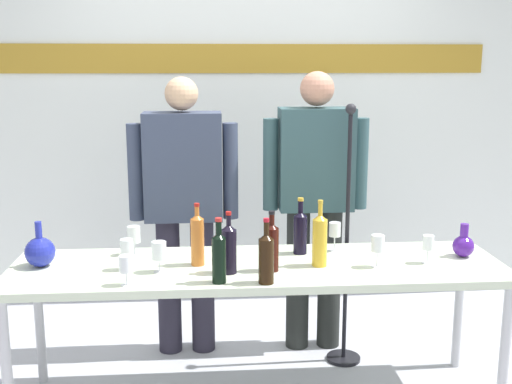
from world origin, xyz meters
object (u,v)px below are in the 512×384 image
object	(u,v)px
wine_glass_right_0	(428,244)
wine_glass_right_2	(335,230)
wine_bottle_5	(229,247)
wine_bottle_6	(219,255)
wine_bottle_1	(266,257)
wine_bottle_2	(300,230)
decanter_blue_left	(40,251)
wine_bottle_0	(320,239)
microphone_stand	(346,279)
presenter_left	(184,198)
presenter_right	(315,193)
decanter_blue_right	(463,245)
display_table	(258,275)
wine_bottle_4	(197,238)
wine_glass_left_0	(159,251)
wine_glass_left_1	(126,265)
wine_glass_left_2	(127,249)
wine_glass_right_1	(378,244)
wine_glass_left_3	(134,235)
wine_bottle_3	(272,245)

from	to	relation	value
wine_glass_right_0	wine_glass_right_2	world-z (taller)	wine_glass_right_2
wine_bottle_5	wine_bottle_6	size ratio (longest dim) A/B	0.99
wine_bottle_1	wine_bottle_2	bearing A→B (deg)	63.59
wine_bottle_5	wine_glass_right_2	distance (m)	0.66
decanter_blue_left	wine_bottle_0	xyz separation A→B (m)	(1.38, -0.09, 0.06)
microphone_stand	wine_glass_right_2	bearing A→B (deg)	-118.64
presenter_left	presenter_right	world-z (taller)	presenter_right
decanter_blue_right	wine_bottle_6	size ratio (longest dim) A/B	0.57
display_table	wine_bottle_1	xyz separation A→B (m)	(0.01, -0.28, 0.18)
wine_bottle_0	wine_bottle_2	size ratio (longest dim) A/B	1.11
wine_bottle_6	wine_glass_right_2	distance (m)	0.77
presenter_right	wine_bottle_1	distance (m)	0.98
wine_bottle_4	wine_glass_left_0	world-z (taller)	wine_bottle_4
wine_glass_left_1	wine_bottle_4	bearing A→B (deg)	40.41
decanter_blue_left	wine_bottle_0	world-z (taller)	wine_bottle_0
microphone_stand	wine_glass_left_2	bearing A→B (deg)	-159.40
wine_bottle_0	wine_bottle_4	distance (m)	0.61
decanter_blue_right	wine_bottle_4	world-z (taller)	wine_bottle_4
wine_bottle_1	wine_glass_left_1	xyz separation A→B (m)	(-0.64, 0.02, -0.03)
presenter_right	wine_glass_left_2	distance (m)	1.23
wine_glass_right_2	presenter_right	bearing A→B (deg)	95.04
decanter_blue_right	presenter_left	size ratio (longest dim) A/B	0.11
wine_bottle_1	wine_glass_right_1	xyz separation A→B (m)	(0.57, 0.19, -0.01)
wine_glass_right_1	wine_glass_right_0	bearing A→B (deg)	8.65
wine_bottle_4	wine_glass_right_0	size ratio (longest dim) A/B	2.19
wine_glass_right_0	wine_glass_right_1	size ratio (longest dim) A/B	0.88
wine_glass_left_1	wine_bottle_0	bearing A→B (deg)	12.98
wine_glass_left_0	wine_glass_right_0	world-z (taller)	wine_glass_left_0
wine_glass_left_0	wine_glass_right_0	size ratio (longest dim) A/B	1.05
display_table	presenter_left	world-z (taller)	presenter_left
wine_glass_left_0	wine_glass_right_1	world-z (taller)	wine_glass_right_1
wine_glass_left_3	microphone_stand	bearing A→B (deg)	9.74
wine_bottle_2	microphone_stand	world-z (taller)	microphone_stand
display_table	wine_glass_right_1	xyz separation A→B (m)	(0.58, -0.09, 0.17)
presenter_right	wine_glass_right_0	xyz separation A→B (m)	(0.46, -0.67, -0.13)
display_table	wine_glass_right_0	world-z (taller)	wine_glass_right_0
wine_glass_right_1	presenter_right	bearing A→B (deg)	105.37
decanter_blue_left	decanter_blue_right	size ratio (longest dim) A/B	1.30
wine_bottle_2	wine_glass_right_2	distance (m)	0.19
decanter_blue_left	decanter_blue_right	xyz separation A→B (m)	(2.16, 0.00, -0.01)
decanter_blue_right	wine_glass_right_2	bearing A→B (deg)	167.03
wine_bottle_1	wine_glass_right_1	world-z (taller)	wine_bottle_1
microphone_stand	presenter_left	bearing A→B (deg)	167.14
presenter_right	wine_bottle_3	size ratio (longest dim) A/B	5.64
wine_glass_left_3	wine_bottle_3	bearing A→B (deg)	-24.02
wine_glass_left_2	wine_bottle_6	bearing A→B (deg)	-26.03
presenter_left	decanter_blue_left	bearing A→B (deg)	-140.37
wine_bottle_5	decanter_blue_left	bearing A→B (deg)	169.76
wine_glass_left_1	wine_glass_left_3	xyz separation A→B (m)	(-0.02, 0.46, 0.01)
wine_bottle_3	microphone_stand	distance (m)	0.79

